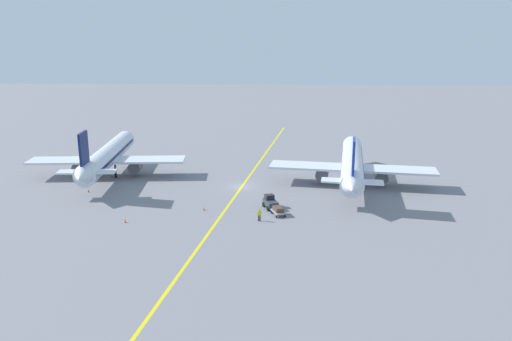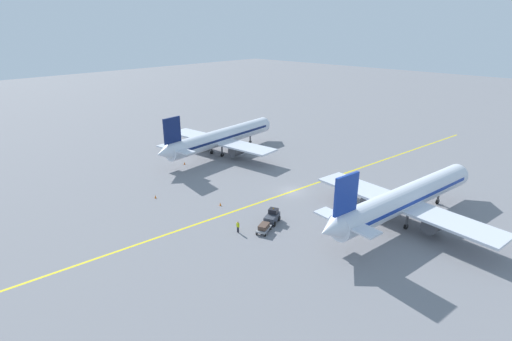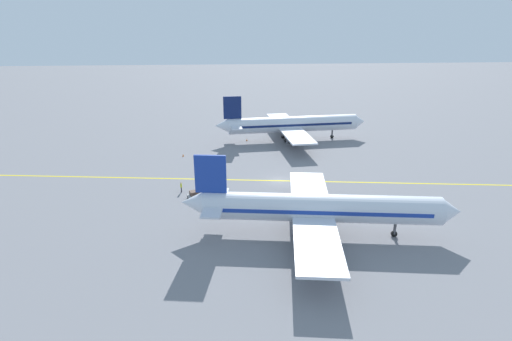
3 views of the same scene
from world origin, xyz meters
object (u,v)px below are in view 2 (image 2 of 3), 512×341
object	(u,v)px
airplane_adjacent_stand	(405,199)
traffic_cone_near_nose	(184,163)
baggage_cart_trailing	(264,227)
airplane_at_gate	(221,138)
ground_crew_worker	(238,226)
traffic_cone_by_wingtip	(220,204)
traffic_cone_mid_apron	(155,197)
baggage_tug_dark	(272,217)

from	to	relation	value
airplane_adjacent_stand	traffic_cone_near_nose	world-z (taller)	airplane_adjacent_stand
airplane_adjacent_stand	baggage_cart_trailing	distance (m)	20.84
airplane_at_gate	ground_crew_worker	world-z (taller)	airplane_at_gate
traffic_cone_near_nose	traffic_cone_by_wingtip	distance (m)	21.88
airplane_adjacent_stand	traffic_cone_mid_apron	xyz separation A→B (m)	(-33.56, -20.29, -3.43)
traffic_cone_near_nose	traffic_cone_by_wingtip	size ratio (longest dim) A/B	1.00
airplane_adjacent_stand	baggage_cart_trailing	bearing A→B (deg)	-127.65
ground_crew_worker	traffic_cone_mid_apron	size ratio (longest dim) A/B	3.05
baggage_tug_dark	traffic_cone_mid_apron	distance (m)	21.02
airplane_adjacent_stand	traffic_cone_by_wingtip	distance (m)	27.98
airplane_adjacent_stand	traffic_cone_by_wingtip	bearing A→B (deg)	-147.96
airplane_at_gate	baggage_cart_trailing	world-z (taller)	airplane_at_gate
baggage_cart_trailing	airplane_at_gate	bearing A→B (deg)	147.32
airplane_adjacent_stand	baggage_cart_trailing	size ratio (longest dim) A/B	12.13
baggage_cart_trailing	traffic_cone_by_wingtip	xyz separation A→B (m)	(-10.94, 1.60, -0.49)
baggage_cart_trailing	traffic_cone_mid_apron	xyz separation A→B (m)	(-20.96, -3.95, -0.49)
airplane_adjacent_stand	traffic_cone_by_wingtip	world-z (taller)	airplane_adjacent_stand
baggage_tug_dark	traffic_cone_by_wingtip	size ratio (longest dim) A/B	6.07
airplane_adjacent_stand	baggage_tug_dark	world-z (taller)	airplane_adjacent_stand
baggage_cart_trailing	traffic_cone_mid_apron	size ratio (longest dim) A/B	5.32
airplane_adjacent_stand	ground_crew_worker	xyz separation A→B (m)	(-15.19, -18.84, -2.80)
baggage_cart_trailing	traffic_cone_by_wingtip	distance (m)	11.06
traffic_cone_by_wingtip	baggage_tug_dark	bearing A→B (deg)	8.62
baggage_cart_trailing	traffic_cone_mid_apron	distance (m)	21.34
baggage_tug_dark	traffic_cone_by_wingtip	xyz separation A→B (m)	(-9.77, -1.48, -0.63)
baggage_cart_trailing	traffic_cone_near_nose	size ratio (longest dim) A/B	5.32
airplane_at_gate	ground_crew_worker	xyz separation A→B (m)	(28.63, -22.54, -2.80)
ground_crew_worker	traffic_cone_by_wingtip	xyz separation A→B (m)	(-8.35, 4.11, -0.63)
airplane_at_gate	ground_crew_worker	bearing A→B (deg)	-38.21
airplane_at_gate	traffic_cone_near_nose	xyz separation A→B (m)	(-0.03, -10.29, -3.43)
traffic_cone_mid_apron	ground_crew_worker	bearing A→B (deg)	4.50
traffic_cone_mid_apron	traffic_cone_near_nose	bearing A→B (deg)	126.91
airplane_adjacent_stand	ground_crew_worker	world-z (taller)	airplane_adjacent_stand
traffic_cone_mid_apron	traffic_cone_by_wingtip	distance (m)	11.46
baggage_tug_dark	traffic_cone_by_wingtip	distance (m)	9.91
traffic_cone_mid_apron	traffic_cone_by_wingtip	world-z (taller)	same
traffic_cone_near_nose	traffic_cone_mid_apron	distance (m)	17.13
airplane_at_gate	traffic_cone_by_wingtip	world-z (taller)	airplane_at_gate
airplane_at_gate	baggage_cart_trailing	bearing A→B (deg)	-32.68
airplane_at_gate	baggage_tug_dark	world-z (taller)	airplane_at_gate
baggage_tug_dark	ground_crew_worker	bearing A→B (deg)	-104.32
traffic_cone_by_wingtip	traffic_cone_near_nose	bearing A→B (deg)	158.17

